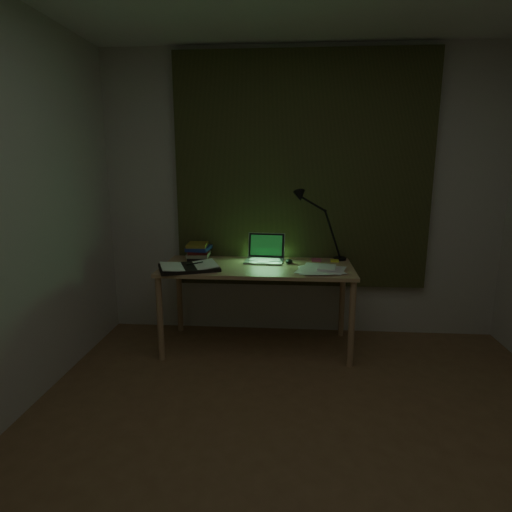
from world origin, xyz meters
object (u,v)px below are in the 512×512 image
(laptop, at_px, (264,249))
(desk, at_px, (257,307))
(loose_papers, at_px, (320,268))
(book_stack, at_px, (198,251))
(desk_lamp, at_px, (341,227))
(open_textbook, at_px, (189,267))

(laptop, bearing_deg, desk, -105.39)
(laptop, distance_m, loose_papers, 0.51)
(loose_papers, bearing_deg, desk, 173.24)
(loose_papers, bearing_deg, book_stack, 165.47)
(book_stack, height_order, loose_papers, book_stack)
(desk, bearing_deg, desk_lamp, 21.25)
(desk, bearing_deg, book_stack, 158.47)
(laptop, relative_size, open_textbook, 0.79)
(open_textbook, bearing_deg, laptop, 5.63)
(laptop, distance_m, book_stack, 0.59)
(book_stack, bearing_deg, desk, -21.53)
(laptop, height_order, loose_papers, laptop)
(desk, height_order, laptop, laptop)
(book_stack, distance_m, loose_papers, 1.08)
(desk, relative_size, loose_papers, 4.67)
(laptop, height_order, book_stack, laptop)
(open_textbook, bearing_deg, desk, -4.62)
(desk, height_order, open_textbook, open_textbook)
(laptop, bearing_deg, book_stack, 177.45)
(desk, xyz_separation_m, loose_papers, (0.51, -0.06, 0.37))
(book_stack, relative_size, desk_lamp, 0.38)
(laptop, bearing_deg, desk_lamp, 16.60)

